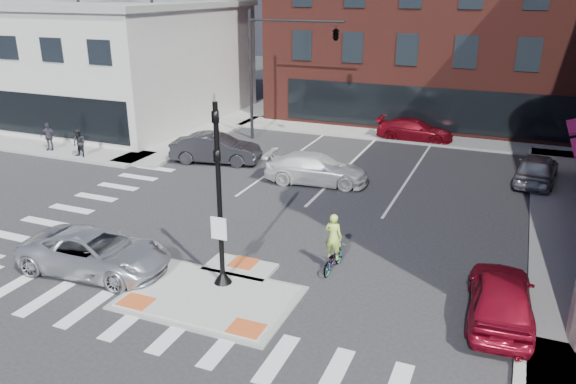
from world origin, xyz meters
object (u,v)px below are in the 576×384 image
at_px(bg_car_silver, 537,169).
at_px(cyclist, 333,252).
at_px(silver_suv, 96,252).
at_px(pedestrian_b, 48,137).
at_px(pedestrian_a, 79,143).
at_px(bg_car_dark, 216,148).
at_px(bg_car_red, 415,130).
at_px(white_pickup, 316,169).
at_px(red_sedan, 501,297).

relative_size(bg_car_silver, cyclist, 2.14).
distance_m(silver_suv, bg_car_silver, 21.12).
bearing_deg(pedestrian_b, pedestrian_a, -24.84).
xyz_separation_m(bg_car_dark, bg_car_red, (9.35, 9.08, -0.12)).
distance_m(silver_suv, cyclist, 8.15).
relative_size(silver_suv, bg_car_silver, 1.16).
bearing_deg(pedestrian_b, bg_car_dark, -4.48).
height_order(white_pickup, pedestrian_a, pedestrian_a).
xyz_separation_m(cyclist, pedestrian_a, (-17.46, 7.20, 0.24)).
xyz_separation_m(white_pickup, bg_car_silver, (10.17, 4.16, 0.02)).
distance_m(red_sedan, white_pickup, 13.23).
xyz_separation_m(bg_car_dark, pedestrian_b, (-10.15, -1.97, 0.15)).
relative_size(cyclist, pedestrian_a, 1.31).
relative_size(silver_suv, cyclist, 2.49).
xyz_separation_m(silver_suv, bg_car_dark, (-2.52, 12.80, 0.09)).
bearing_deg(bg_car_silver, red_sedan, 91.75).
relative_size(bg_car_dark, bg_car_silver, 1.10).
height_order(bg_car_dark, bg_car_silver, bg_car_dark).
bearing_deg(bg_car_dark, silver_suv, 179.23).
distance_m(silver_suv, white_pickup, 12.27).
xyz_separation_m(red_sedan, bg_car_silver, (1.00, 13.70, -0.00)).
bearing_deg(pedestrian_a, bg_car_dark, 21.04).
bearing_deg(red_sedan, bg_car_silver, -97.90).
bearing_deg(white_pickup, bg_car_silver, -75.47).
xyz_separation_m(bg_car_red, pedestrian_b, (-19.50, -11.05, 0.28)).
height_order(white_pickup, cyclist, cyclist).
distance_m(red_sedan, cyclist, 5.60).
bearing_deg(bg_car_red, silver_suv, 162.44).
bearing_deg(red_sedan, cyclist, -14.73).
bearing_deg(bg_car_dark, pedestrian_a, 96.11).
bearing_deg(bg_car_red, red_sedan, -162.89).
xyz_separation_m(pedestrian_a, pedestrian_b, (-2.70, 0.45, 0.02)).
relative_size(red_sedan, pedestrian_b, 2.76).
bearing_deg(bg_car_silver, pedestrian_b, 16.52).
bearing_deg(pedestrian_b, bg_car_red, 14.07).
relative_size(silver_suv, bg_car_dark, 1.06).
bearing_deg(bg_car_dark, bg_car_silver, -91.55).
xyz_separation_m(white_pickup, bg_car_dark, (-6.35, 1.15, 0.07)).
xyz_separation_m(silver_suv, bg_car_silver, (14.00, 15.81, 0.04)).
distance_m(red_sedan, pedestrian_b, 27.11).
xyz_separation_m(bg_car_silver, bg_car_red, (-7.17, 6.07, -0.08)).
distance_m(bg_car_dark, cyclist, 13.89).
distance_m(bg_car_dark, bg_car_silver, 16.79).
relative_size(red_sedan, bg_car_dark, 0.91).
xyz_separation_m(bg_car_dark, cyclist, (10.02, -9.62, -0.11)).
height_order(bg_car_silver, bg_car_red, bg_car_silver).
bearing_deg(pedestrian_a, silver_suv, -43.14).
relative_size(red_sedan, bg_car_red, 0.95).
bearing_deg(white_pickup, cyclist, -164.30).
height_order(bg_car_dark, bg_car_red, bg_car_dark).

